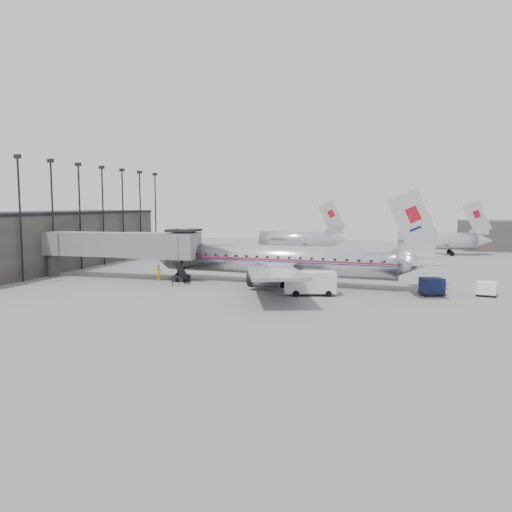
{
  "coord_description": "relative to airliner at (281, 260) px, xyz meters",
  "views": [
    {
      "loc": [
        15.15,
        -52.56,
        9.33
      ],
      "look_at": [
        -0.06,
        4.74,
        3.2
      ],
      "focal_mm": 35.0,
      "sensor_mm": 36.0,
      "label": 1
    }
  ],
  "objects": [
    {
      "name": "service_van",
      "position": [
        4.53,
        -6.45,
        -1.51
      ],
      "size": [
        5.59,
        3.22,
        2.47
      ],
      "rotation": [
        0.0,
        0.0,
        0.24
      ],
      "color": "silver",
      "rests_on": "ground"
    },
    {
      "name": "floodlight_masts",
      "position": [
        -30.55,
        8.57,
        5.55
      ],
      "size": [
        0.9,
        42.25,
        15.25
      ],
      "color": "black",
      "rests_on": "ground"
    },
    {
      "name": "apron_line",
      "position": [
        -0.05,
        1.57,
        -2.81
      ],
      "size": [
        60.0,
        0.15,
        0.01
      ],
      "primitive_type": "cube",
      "rotation": [
        0.0,
        0.0,
        1.57
      ],
      "color": "gold",
      "rests_on": "ground"
    },
    {
      "name": "airliner",
      "position": [
        0.0,
        0.0,
        0.0
      ],
      "size": [
        35.33,
        32.58,
        11.18
      ],
      "rotation": [
        0.0,
        0.0,
        -0.11
      ],
      "color": "silver",
      "rests_on": "ground"
    },
    {
      "name": "jet_bridge",
      "position": [
        -19.71,
        -0.76,
        1.37
      ],
      "size": [
        21.0,
        6.2,
        7.1
      ],
      "color": "slate",
      "rests_on": "ground"
    },
    {
      "name": "distant_aircraft_mid",
      "position": [
        21.16,
        41.57,
        -0.08
      ],
      "size": [
        16.39,
        3.2,
        10.26
      ],
      "color": "silver",
      "rests_on": "ground"
    },
    {
      "name": "terminal",
      "position": [
        -37.05,
        5.57,
        1.19
      ],
      "size": [
        12.0,
        46.0,
        8.0
      ],
      "primitive_type": "cube",
      "color": "#34322F",
      "rests_on": "ground"
    },
    {
      "name": "distant_aircraft_near",
      "position": [
        -4.84,
        37.57,
        -0.08
      ],
      "size": [
        16.39,
        3.2,
        10.26
      ],
      "color": "silver",
      "rests_on": "ground"
    },
    {
      "name": "baggage_cart_navy",
      "position": [
        16.61,
        -3.33,
        -1.85
      ],
      "size": [
        2.74,
        2.39,
        1.82
      ],
      "rotation": [
        0.0,
        0.0,
        0.31
      ],
      "color": "#0E1338",
      "rests_on": "ground"
    },
    {
      "name": "ground",
      "position": [
        -3.05,
        -4.43,
        -2.81
      ],
      "size": [
        160.0,
        160.0,
        0.0
      ],
      "primitive_type": "plane",
      "color": "slate",
      "rests_on": "ground"
    },
    {
      "name": "ramp_worker",
      "position": [
        -15.05,
        -1.43,
        -1.85
      ],
      "size": [
        0.72,
        0.5,
        1.92
      ],
      "primitive_type": "imported",
      "rotation": [
        0.0,
        0.0,
        0.06
      ],
      "color": "#CACE18",
      "rests_on": "ground"
    },
    {
      "name": "baggage_cart_white",
      "position": [
        21.95,
        -2.43,
        -2.02
      ],
      "size": [
        2.18,
        1.84,
        1.5
      ],
      "rotation": [
        0.0,
        0.0,
        -0.22
      ],
      "color": "white",
      "rests_on": "ground"
    }
  ]
}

